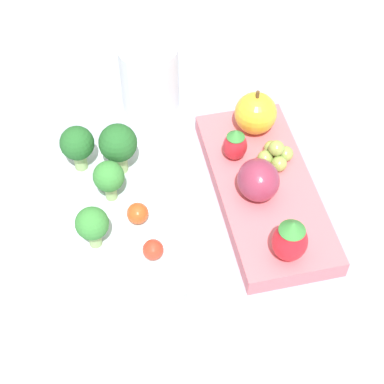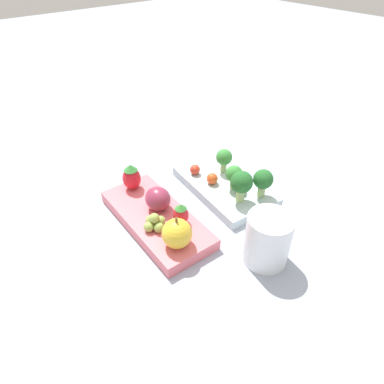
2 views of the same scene
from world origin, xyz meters
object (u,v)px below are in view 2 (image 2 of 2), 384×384
at_px(broccoli_floret_3, 224,158).
at_px(cherry_tomato_1, 195,170).
at_px(broccoli_floret_0, 242,183).
at_px(cherry_tomato_0, 212,179).
at_px(bento_box_fruit, 156,219).
at_px(broccoli_floret_2, 263,180).
at_px(apple, 177,233).
at_px(strawberry_1, 132,177).
at_px(broccoli_floret_1, 234,175).
at_px(plum, 158,199).
at_px(grape_cluster, 155,223).
at_px(bento_box_savoury, 224,186).
at_px(drinking_cup, 268,240).
at_px(strawberry_0, 181,214).

relative_size(broccoli_floret_3, cherry_tomato_1, 2.42).
bearing_deg(broccoli_floret_0, cherry_tomato_0, -177.64).
xyz_separation_m(bento_box_fruit, broccoli_floret_2, (0.08, 0.18, 0.04)).
height_order(bento_box_fruit, apple, apple).
xyz_separation_m(cherry_tomato_1, strawberry_1, (-0.04, -0.12, 0.02)).
distance_m(broccoli_floret_1, broccoli_floret_2, 0.06).
bearing_deg(plum, grape_cluster, -42.02).
bearing_deg(bento_box_savoury, broccoli_floret_2, 16.98).
xyz_separation_m(broccoli_floret_3, cherry_tomato_1, (-0.03, -0.05, -0.02)).
distance_m(plum, drinking_cup, 0.20).
relative_size(bento_box_savoury, broccoli_floret_2, 3.88).
bearing_deg(grape_cluster, cherry_tomato_0, 102.47).
bearing_deg(drinking_cup, broccoli_floret_1, 152.61).
height_order(broccoli_floret_3, cherry_tomato_0, broccoli_floret_3).
height_order(broccoli_floret_1, cherry_tomato_1, broccoli_floret_1).
relative_size(broccoli_floret_2, drinking_cup, 0.66).
distance_m(broccoli_floret_0, plum, 0.15).
xyz_separation_m(bento_box_fruit, grape_cluster, (0.03, -0.02, 0.02)).
xyz_separation_m(bento_box_fruit, broccoli_floret_3, (-0.03, 0.19, 0.04)).
distance_m(broccoli_floret_1, strawberry_0, 0.14).
relative_size(broccoli_floret_2, broccoli_floret_3, 1.12).
bearing_deg(drinking_cup, plum, -159.19).
distance_m(bento_box_fruit, broccoli_floret_1, 0.17).
bearing_deg(cherry_tomato_0, bento_box_fruit, -86.58).
bearing_deg(strawberry_1, bento_box_fruit, -6.40).
bearing_deg(plum, bento_box_savoury, 84.77).
distance_m(broccoli_floret_3, cherry_tomato_1, 0.06).
relative_size(bento_box_savoury, drinking_cup, 2.55).
height_order(cherry_tomato_0, drinking_cup, drinking_cup).
relative_size(broccoli_floret_1, plum, 1.05).
xyz_separation_m(broccoli_floret_2, drinking_cup, (0.10, -0.10, -0.01)).
bearing_deg(grape_cluster, broccoli_floret_0, 77.32).
distance_m(apple, grape_cluster, 0.06).
bearing_deg(drinking_cup, cherry_tomato_0, 163.09).
xyz_separation_m(bento_box_savoury, cherry_tomato_0, (-0.01, -0.02, 0.02)).
xyz_separation_m(bento_box_fruit, strawberry_1, (-0.09, 0.01, 0.04)).
distance_m(bento_box_fruit, broccoli_floret_2, 0.20).
relative_size(strawberry_1, drinking_cup, 0.62).
relative_size(strawberry_0, drinking_cup, 0.48).
relative_size(broccoli_floret_0, drinking_cup, 0.73).
relative_size(bento_box_fruit, plum, 5.00).
xyz_separation_m(cherry_tomato_0, plum, (-0.00, -0.13, 0.01)).
bearing_deg(broccoli_floret_3, plum, -84.95).
distance_m(broccoli_floret_0, broccoli_floret_3, 0.10).
distance_m(cherry_tomato_1, apple, 0.20).
relative_size(broccoli_floret_2, apple, 1.00).
xyz_separation_m(bento_box_savoury, apple, (0.08, -0.18, 0.04)).
relative_size(bento_box_fruit, cherry_tomato_1, 11.38).
xyz_separation_m(bento_box_fruit, apple, (0.08, -0.02, 0.03)).
xyz_separation_m(cherry_tomato_0, drinking_cup, (0.18, -0.06, 0.01)).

